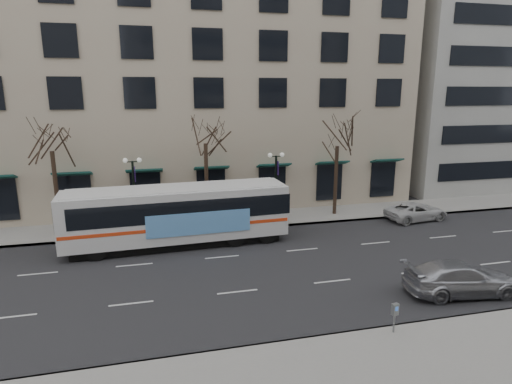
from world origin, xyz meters
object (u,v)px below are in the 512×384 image
object	(u,v)px
tree_far_left	(50,136)
white_pickup	(416,211)
tree_far_mid	(205,130)
tree_far_right	(338,133)
city_bus	(179,214)
pay_station	(395,312)
silver_car	(461,278)
lamp_post_left	(134,191)
lamp_post_right	(276,183)

from	to	relation	value
tree_far_left	white_pickup	bearing A→B (deg)	-5.82
tree_far_mid	white_pickup	size ratio (longest dim) A/B	1.79
tree_far_mid	white_pickup	world-z (taller)	tree_far_mid
tree_far_left	tree_far_right	bearing A→B (deg)	0.00
city_bus	white_pickup	bearing A→B (deg)	1.24
city_bus	pay_station	xyz separation A→B (m)	(7.59, -12.58, -1.00)
white_pickup	silver_car	bearing A→B (deg)	148.89
tree_far_right	silver_car	xyz separation A→B (m)	(0.45, -13.79, -5.63)
tree_far_mid	tree_far_right	bearing A→B (deg)	-0.00
tree_far_mid	pay_station	world-z (taller)	tree_far_mid
lamp_post_left	pay_station	distance (m)	18.91
silver_car	pay_station	size ratio (longest dim) A/B	4.39
lamp_post_left	city_bus	bearing A→B (deg)	-49.02
tree_far_mid	lamp_post_right	xyz separation A→B (m)	(5.01, -0.60, -3.96)
silver_car	white_pickup	size ratio (longest dim) A/B	1.14
lamp_post_left	lamp_post_right	xyz separation A→B (m)	(10.00, 0.00, 0.00)
silver_car	lamp_post_left	bearing A→B (deg)	56.30
lamp_post_left	city_bus	distance (m)	4.27
tree_far_mid	white_pickup	distance (m)	16.92
lamp_post_left	white_pickup	world-z (taller)	lamp_post_left
white_pickup	tree_far_right	bearing A→B (deg)	57.95
city_bus	silver_car	bearing A→B (deg)	-40.79
tree_far_right	pay_station	bearing A→B (deg)	-105.93
tree_far_right	white_pickup	distance (m)	8.38
lamp_post_right	pay_station	distance (m)	15.84
lamp_post_left	silver_car	xyz separation A→B (m)	(15.44, -13.19, -2.15)
tree_far_mid	pay_station	distance (m)	18.15
white_pickup	city_bus	bearing A→B (deg)	86.92
lamp_post_right	city_bus	xyz separation A→B (m)	(-7.26, -3.15, -0.89)
tree_far_right	lamp_post_right	distance (m)	6.11
lamp_post_right	silver_car	world-z (taller)	lamp_post_right
lamp_post_left	white_pickup	distance (m)	20.72
city_bus	silver_car	world-z (taller)	city_bus
tree_far_left	lamp_post_right	world-z (taller)	tree_far_left
tree_far_right	white_pickup	xyz separation A→B (m)	(5.51, -2.60, -5.76)
white_pickup	pay_station	bearing A→B (deg)	136.69
tree_far_mid	lamp_post_right	bearing A→B (deg)	-6.83
city_bus	white_pickup	world-z (taller)	city_bus
tree_far_right	city_bus	xyz separation A→B (m)	(-12.26, -3.75, -4.37)
pay_station	tree_far_mid	bearing A→B (deg)	98.07
lamp_post_left	white_pickup	xyz separation A→B (m)	(20.50, -2.00, -2.28)
tree_far_mid	lamp_post_left	distance (m)	6.40
tree_far_left	lamp_post_left	xyz separation A→B (m)	(5.01, -0.60, -3.75)
white_pickup	lamp_post_right	bearing A→B (deg)	72.44
tree_far_right	city_bus	size ratio (longest dim) A/B	0.58
white_pickup	lamp_post_left	bearing A→B (deg)	77.65
tree_far_right	silver_car	bearing A→B (deg)	-88.14
silver_car	tree_far_mid	bearing A→B (deg)	43.96
tree_far_mid	tree_far_right	distance (m)	10.01
tree_far_right	pay_station	distance (m)	17.81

